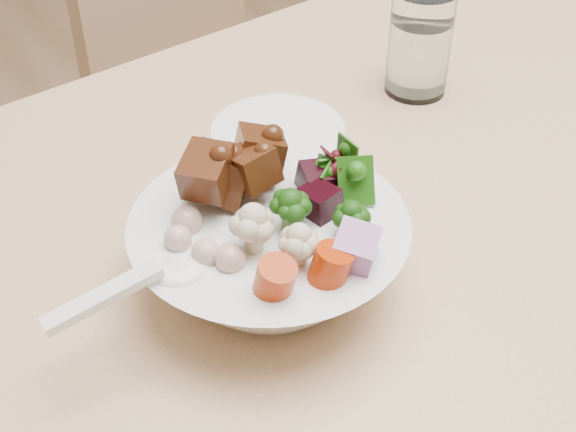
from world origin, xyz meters
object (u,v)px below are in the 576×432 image
Objects in this scene: side_bowl at (278,147)px; chair_far at (219,125)px; dining_table at (485,232)px; water_glass at (419,47)px; food_bowl at (270,247)px.

chair_far is at bearing 69.69° from side_bowl.
dining_table is 0.25m from side_bowl.
chair_far is 0.63m from side_bowl.
water_glass is at bearing -105.62° from chair_far.
water_glass is 0.91× the size of side_bowl.
dining_table is 0.69m from chair_far.
food_bowl reaches higher than chair_far.
chair_far is 3.47× the size of food_bowl.
side_bowl is at bearing -130.31° from chair_far.
water_glass is 0.23m from side_bowl.
water_glass is at bearing 10.99° from side_bowl.
chair_far is 0.80m from food_bowl.
dining_table is at bearing -37.42° from side_bowl.
food_bowl is at bearing -133.75° from chair_far.
chair_far is at bearing 94.38° from water_glass.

